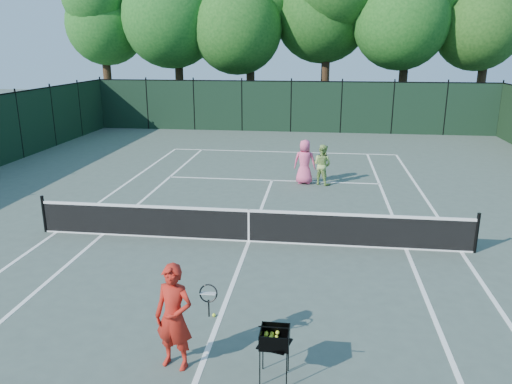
# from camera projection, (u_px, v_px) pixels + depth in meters

# --- Properties ---
(ground) EXTENTS (90.00, 90.00, 0.00)m
(ground) POSITION_uv_depth(u_px,v_px,m) (249.00, 242.00, 13.40)
(ground) COLOR #435249
(ground) RESTS_ON ground
(sideline_doubles_left) EXTENTS (0.10, 23.77, 0.01)m
(sideline_doubles_left) POSITION_uv_depth(u_px,v_px,m) (57.00, 232.00, 14.07)
(sideline_doubles_left) COLOR white
(sideline_doubles_left) RESTS_ON ground
(sideline_doubles_right) EXTENTS (0.10, 23.77, 0.01)m
(sideline_doubles_right) POSITION_uv_depth(u_px,v_px,m) (461.00, 252.00, 12.72)
(sideline_doubles_right) COLOR white
(sideline_doubles_right) RESTS_ON ground
(sideline_singles_left) EXTENTS (0.10, 23.77, 0.01)m
(sideline_singles_left) POSITION_uv_depth(u_px,v_px,m) (103.00, 234.00, 13.90)
(sideline_singles_left) COLOR white
(sideline_singles_left) RESTS_ON ground
(sideline_singles_right) EXTENTS (0.10, 23.77, 0.01)m
(sideline_singles_right) POSITION_uv_depth(u_px,v_px,m) (406.00, 249.00, 12.89)
(sideline_singles_right) COLOR white
(sideline_singles_right) RESTS_ON ground
(baseline_far) EXTENTS (10.97, 0.10, 0.01)m
(baseline_far) POSITION_uv_depth(u_px,v_px,m) (283.00, 152.00, 24.70)
(baseline_far) COLOR white
(baseline_far) RESTS_ON ground
(service_line_far) EXTENTS (8.23, 0.10, 0.01)m
(service_line_far) POSITION_uv_depth(u_px,v_px,m) (272.00, 180.00, 19.48)
(service_line_far) COLOR white
(service_line_far) RESTS_ON ground
(center_service_line) EXTENTS (0.10, 12.80, 0.01)m
(center_service_line) POSITION_uv_depth(u_px,v_px,m) (249.00, 241.00, 13.40)
(center_service_line) COLOR white
(center_service_line) RESTS_ON ground
(tennis_net) EXTENTS (11.69, 0.09, 1.06)m
(tennis_net) POSITION_uv_depth(u_px,v_px,m) (249.00, 225.00, 13.26)
(tennis_net) COLOR black
(tennis_net) RESTS_ON ground
(fence_far) EXTENTS (24.00, 0.05, 3.00)m
(fence_far) POSITION_uv_depth(u_px,v_px,m) (291.00, 107.00, 30.10)
(fence_far) COLOR black
(fence_far) RESTS_ON ground
(tree_2) EXTENTS (6.00, 6.00, 12.40)m
(tree_2) POSITION_uv_depth(u_px,v_px,m) (250.00, 3.00, 32.33)
(tree_2) COLOR black
(tree_2) RESTS_ON ground
(tree_5) EXTENTS (5.80, 5.80, 12.23)m
(tree_5) POSITION_uv_depth(u_px,v_px,m) (491.00, 1.00, 30.78)
(tree_5) COLOR black
(tree_5) RESTS_ON ground
(coach) EXTENTS (1.03, 0.58, 1.79)m
(coach) POSITION_uv_depth(u_px,v_px,m) (174.00, 317.00, 7.96)
(coach) COLOR #B01E14
(coach) RESTS_ON ground
(player_pink) EXTENTS (0.87, 0.61, 1.69)m
(player_pink) POSITION_uv_depth(u_px,v_px,m) (305.00, 162.00, 18.82)
(player_pink) COLOR #EC5383
(player_pink) RESTS_ON ground
(player_green) EXTENTS (0.93, 0.88, 1.53)m
(player_green) POSITION_uv_depth(u_px,v_px,m) (322.00, 164.00, 18.75)
(player_green) COLOR #94BC5E
(player_green) RESTS_ON ground
(ball_hopper) EXTENTS (0.55, 0.55, 0.86)m
(ball_hopper) POSITION_uv_depth(u_px,v_px,m) (275.00, 338.00, 7.69)
(ball_hopper) COLOR black
(ball_hopper) RESTS_ON ground
(loose_ball_midcourt) EXTENTS (0.07, 0.07, 0.07)m
(loose_ball_midcourt) POSITION_uv_depth(u_px,v_px,m) (214.00, 315.00, 9.67)
(loose_ball_midcourt) COLOR #D3F432
(loose_ball_midcourt) RESTS_ON ground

